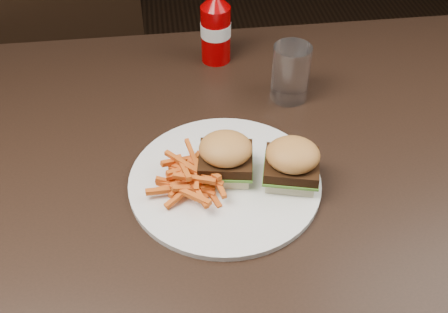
{
  "coord_description": "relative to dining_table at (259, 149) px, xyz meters",
  "views": [
    {
      "loc": [
        -0.15,
        -0.69,
        1.37
      ],
      "look_at": [
        -0.08,
        -0.09,
        0.8
      ],
      "focal_mm": 42.0,
      "sensor_mm": 36.0,
      "label": 1
    }
  ],
  "objects": [
    {
      "name": "dining_table",
      "position": [
        0.0,
        0.0,
        0.0
      ],
      "size": [
        1.2,
        0.8,
        0.04
      ],
      "primitive_type": "cube",
      "color": "black",
      "rests_on": "ground"
    },
    {
      "name": "ketchup_bottle",
      "position": [
        -0.05,
        0.28,
        0.08
      ],
      "size": [
        0.06,
        0.06,
        0.12
      ],
      "primitive_type": "cylinder",
      "rotation": [
        0.0,
        0.0,
        0.0
      ],
      "color": "#970002",
      "rests_on": "dining_table"
    },
    {
      "name": "chair_far",
      "position": [
        -0.45,
        0.7,
        -0.3
      ],
      "size": [
        0.5,
        0.5,
        0.04
      ],
      "primitive_type": "cube",
      "rotation": [
        0.0,
        0.0,
        3.46
      ],
      "color": "black",
      "rests_on": "ground"
    },
    {
      "name": "tumbler",
      "position": [
        0.08,
        0.12,
        0.08
      ],
      "size": [
        0.07,
        0.07,
        0.11
      ],
      "primitive_type": "cylinder",
      "rotation": [
        0.0,
        0.0,
        -0.04
      ],
      "color": "white",
      "rests_on": "dining_table"
    },
    {
      "name": "sandwich_half_b",
      "position": [
        0.03,
        -0.11,
        0.04
      ],
      "size": [
        0.09,
        0.09,
        0.02
      ],
      "primitive_type": "cube",
      "rotation": [
        0.0,
        0.0,
        -0.25
      ],
      "color": "beige",
      "rests_on": "plate"
    },
    {
      "name": "fries_pile",
      "position": [
        -0.13,
        -0.1,
        0.05
      ],
      "size": [
        0.12,
        0.12,
        0.04
      ],
      "primitive_type": null,
      "rotation": [
        0.0,
        0.0,
        -0.1
      ],
      "color": "#D24F19",
      "rests_on": "plate"
    },
    {
      "name": "sandwich_half_a",
      "position": [
        -0.07,
        -0.08,
        0.04
      ],
      "size": [
        0.09,
        0.08,
        0.02
      ],
      "primitive_type": "cube",
      "rotation": [
        0.0,
        0.0,
        -0.17
      ],
      "color": "#FDF4C6",
      "rests_on": "plate"
    },
    {
      "name": "plate",
      "position": [
        -0.08,
        -0.1,
        0.03
      ],
      "size": [
        0.31,
        0.31,
        0.01
      ],
      "primitive_type": "cylinder",
      "color": "white",
      "rests_on": "dining_table"
    }
  ]
}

